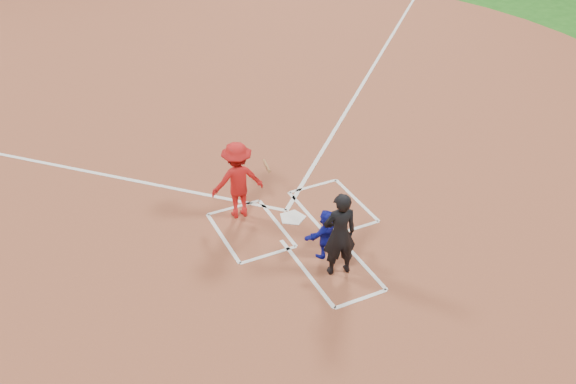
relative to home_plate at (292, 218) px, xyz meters
name	(u,v)px	position (x,y,z in m)	size (l,w,h in m)	color
ground	(292,218)	(0.00, 0.00, -0.02)	(120.00, 120.00, 0.00)	#1B5816
home_plate_dirt	(199,108)	(0.00, 6.00, -0.01)	(28.00, 28.00, 0.01)	brown
home_plate	(292,218)	(0.00, 0.00, 0.00)	(0.60, 0.60, 0.02)	silver
catcher	(326,233)	(0.04, -1.38, 0.51)	(0.95, 0.30, 1.03)	#121797
umpire	(340,234)	(0.00, -1.94, 0.87)	(0.64, 0.42, 1.76)	black
chalk_markings	(207,117)	(0.00, 5.29, -0.01)	(28.35, 17.32, 0.01)	white
batter_at_plate	(238,180)	(-0.97, 0.63, 0.86)	(1.34, 0.95, 1.73)	red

